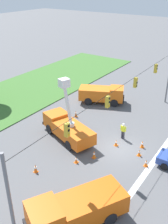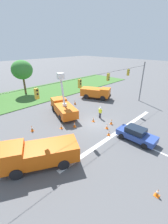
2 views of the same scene
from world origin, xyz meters
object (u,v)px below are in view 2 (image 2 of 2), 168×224
(traffic_cone_far_left, at_px, (32,128))
(traffic_cone_lane_edge_a, at_px, (93,119))
(sedan_blue, at_px, (136,134))
(traffic_cone_far_right, at_px, (111,122))
(traffic_cone_foreground_left, at_px, (61,126))
(utility_truck_support_far, at_px, (39,153))
(traffic_cone_near_bucket, at_px, (75,102))
(traffic_cone_mid_left, at_px, (158,193))
(traffic_cone_centre_line, at_px, (75,124))
(traffic_cone_mid_right, at_px, (107,126))
(traffic_cone_lane_edge_b, at_px, (109,133))
(utility_truck_bucket_lift, at_px, (63,107))
(tree_centre, at_px, (22,70))
(road_worker, at_px, (100,112))
(utility_truck_support_near, at_px, (96,92))

(traffic_cone_far_left, bearing_deg, traffic_cone_lane_edge_a, -26.93)
(sedan_blue, bearing_deg, traffic_cone_far_right, 74.25)
(traffic_cone_foreground_left, relative_size, traffic_cone_lane_edge_a, 0.95)
(utility_truck_support_far, distance_m, traffic_cone_near_bucket, 15.21)
(traffic_cone_mid_left, height_order, traffic_cone_centre_line, traffic_cone_centre_line)
(traffic_cone_foreground_left, bearing_deg, traffic_cone_mid_right, -45.40)
(traffic_cone_mid_right, bearing_deg, traffic_cone_lane_edge_a, 84.49)
(utility_truck_support_far, bearing_deg, traffic_cone_lane_edge_a, 12.41)
(utility_truck_support_far, distance_m, traffic_cone_mid_left, 9.74)
(traffic_cone_centre_line, bearing_deg, traffic_cone_foreground_left, 147.86)
(traffic_cone_lane_edge_b, bearing_deg, traffic_cone_lane_edge_a, 69.79)
(utility_truck_support_far, height_order, sedan_blue, utility_truck_support_far)
(sedan_blue, height_order, traffic_cone_near_bucket, sedan_blue)
(utility_truck_bucket_lift, bearing_deg, tree_centre, 86.64)
(utility_truck_support_far, height_order, traffic_cone_mid_left, utility_truck_support_far)
(traffic_cone_lane_edge_a, bearing_deg, traffic_cone_far_left, 153.07)
(utility_truck_bucket_lift, distance_m, traffic_cone_centre_line, 4.40)
(road_worker, xyz_separation_m, traffic_cone_near_bucket, (1.13, 6.74, -0.59))
(traffic_cone_far_left, bearing_deg, traffic_cone_near_bucket, 17.06)
(road_worker, height_order, traffic_cone_mid_right, road_worker)
(utility_truck_support_near, relative_size, traffic_cone_lane_edge_a, 9.12)
(tree_centre, xyz_separation_m, traffic_cone_far_left, (-6.64, -15.53, -4.74))
(traffic_cone_far_left, bearing_deg, road_worker, -22.49)
(utility_truck_support_near, height_order, sedan_blue, utility_truck_support_near)
(traffic_cone_centre_line, bearing_deg, tree_centre, 83.25)
(traffic_cone_mid_left, bearing_deg, traffic_cone_far_left, 97.79)
(traffic_cone_centre_line, bearing_deg, traffic_cone_far_left, 145.87)
(traffic_cone_far_left, relative_size, traffic_cone_far_right, 1.04)
(utility_truck_bucket_lift, height_order, traffic_cone_far_right, utility_truck_bucket_lift)
(sedan_blue, xyz_separation_m, road_worker, (1.56, 6.45, 0.21))
(utility_truck_bucket_lift, relative_size, traffic_cone_mid_left, 10.54)
(traffic_cone_far_left, bearing_deg, traffic_cone_mid_right, -41.48)
(road_worker, height_order, traffic_cone_far_right, road_worker)
(road_worker, distance_m, traffic_cone_mid_left, 12.88)
(utility_truck_support_far, distance_m, traffic_cone_far_right, 10.82)
(utility_truck_support_near, xyz_separation_m, traffic_cone_mid_left, (-13.26, -17.18, -0.92))
(utility_truck_support_near, bearing_deg, traffic_cone_centre_line, -152.35)
(traffic_cone_foreground_left, height_order, traffic_cone_centre_line, traffic_cone_centre_line)
(traffic_cone_near_bucket, height_order, traffic_cone_far_right, traffic_cone_near_bucket)
(utility_truck_support_far, relative_size, road_worker, 3.96)
(traffic_cone_near_bucket, xyz_separation_m, traffic_cone_lane_edge_b, (-4.01, -10.45, -0.08))
(traffic_cone_foreground_left, xyz_separation_m, traffic_cone_far_left, (-2.96, 2.08, 0.08))
(utility_truck_bucket_lift, distance_m, traffic_cone_lane_edge_a, 5.14)
(traffic_cone_foreground_left, bearing_deg, traffic_cone_near_bucket, 36.19)
(traffic_cone_foreground_left, distance_m, traffic_cone_lane_edge_a, 4.67)
(traffic_cone_mid_left, height_order, traffic_cone_near_bucket, traffic_cone_near_bucket)
(utility_truck_support_near, relative_size, road_worker, 3.53)
(utility_truck_support_far, distance_m, traffic_cone_lane_edge_b, 8.48)
(traffic_cone_mid_left, distance_m, traffic_cone_lane_edge_a, 12.06)
(traffic_cone_foreground_left, height_order, traffic_cone_mid_left, traffic_cone_mid_left)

